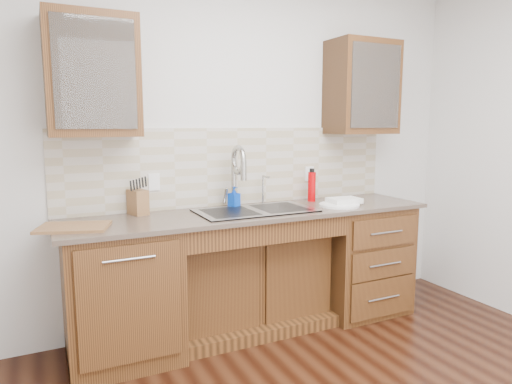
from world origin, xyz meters
name	(u,v)px	position (x,y,z in m)	size (l,w,h in m)	color
wall_back	(234,147)	(0.00, 1.80, 1.35)	(4.00, 0.10, 2.70)	silver
base_cabinet_left	(122,293)	(-0.95, 1.44, 0.44)	(0.70, 0.62, 0.88)	#593014
base_cabinet_center	(249,281)	(0.00, 1.53, 0.35)	(1.20, 0.44, 0.70)	#593014
base_cabinet_right	(357,257)	(0.95, 1.44, 0.44)	(0.70, 0.62, 0.88)	#593014
countertop	(255,213)	(0.00, 1.43, 0.90)	(2.70, 0.65, 0.03)	#84705B
backsplash	(237,166)	(0.00, 1.74, 1.21)	(2.70, 0.02, 0.59)	beige
sink	(255,223)	(0.00, 1.41, 0.83)	(0.84, 0.46, 0.19)	#9E9EA5
faucet	(234,180)	(-0.07, 1.64, 1.11)	(0.04, 0.04, 0.40)	#999993
filter_tap	(263,189)	(0.18, 1.65, 1.03)	(0.02, 0.02, 0.24)	#999993
upper_cabinet_left	(92,76)	(-1.05, 1.58, 1.83)	(0.55, 0.34, 0.75)	#593014
upper_cabinet_right	(362,88)	(1.05, 1.58, 1.83)	(0.55, 0.34, 0.75)	#593014
outlet_left	(154,182)	(-0.65, 1.73, 1.12)	(0.08, 0.01, 0.12)	white
outlet_right	(309,174)	(0.65, 1.73, 1.12)	(0.08, 0.01, 0.12)	white
soap_bottle	(234,197)	(-0.08, 1.62, 0.99)	(0.07, 0.07, 0.16)	#063ABD
water_bottle	(312,187)	(0.60, 1.60, 1.03)	(0.06, 0.06, 0.24)	#BA0004
plate	(339,205)	(0.66, 1.32, 0.92)	(0.31, 0.31, 0.02)	white
dish_towel	(344,200)	(0.73, 1.35, 0.94)	(0.24, 0.17, 0.04)	silver
knife_block	(138,202)	(-0.78, 1.65, 1.00)	(0.09, 0.15, 0.17)	olive
cutting_board	(74,227)	(-1.22, 1.38, 0.92)	(0.40, 0.28, 0.02)	#9E652E
cup_left_a	(77,84)	(-1.14, 1.58, 1.77)	(0.12, 0.12, 0.09)	silver
cup_left_b	(118,86)	(-0.89, 1.58, 1.77)	(0.10, 0.10, 0.09)	white
cup_right_a	(353,93)	(0.96, 1.58, 1.78)	(0.14, 0.14, 0.11)	white
cup_right_b	(376,95)	(1.20, 1.58, 1.78)	(0.11, 0.11, 0.10)	white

